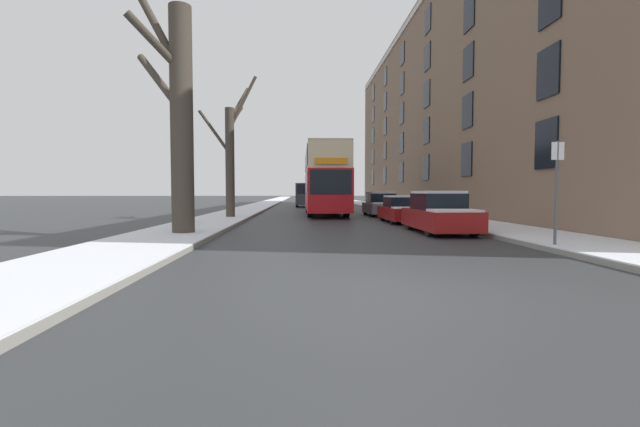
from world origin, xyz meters
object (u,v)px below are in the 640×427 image
(double_decker_bus, at_px, (325,177))
(parked_car_2, at_px, (381,205))
(pedestrian_left_sidewalk, at_px, (190,205))
(bare_tree_left_0, at_px, (179,111))
(parked_car_1, at_px, (404,210))
(parked_car_0, at_px, (439,214))
(oncoming_van, at_px, (306,194))
(bare_tree_left_1, at_px, (231,153))
(street_sign_post, at_px, (556,188))

(double_decker_bus, xyz_separation_m, parked_car_2, (3.41, -1.66, -1.76))
(parked_car_2, height_order, pedestrian_left_sidewalk, pedestrian_left_sidewalk)
(bare_tree_left_0, xyz_separation_m, parked_car_1, (8.97, 6.27, -3.51))
(parked_car_1, xyz_separation_m, parked_car_2, (0.00, 5.91, 0.06))
(parked_car_0, distance_m, oncoming_van, 27.87)
(bare_tree_left_1, relative_size, parked_car_1, 1.84)
(parked_car_0, bearing_deg, pedestrian_left_sidewalk, 160.62)
(parked_car_1, xyz_separation_m, pedestrian_left_sidewalk, (-9.80, -1.82, 0.29))
(bare_tree_left_1, xyz_separation_m, street_sign_post, (10.10, -12.80, -2.00))
(street_sign_post, bearing_deg, parked_car_2, 94.86)
(oncoming_van, bearing_deg, bare_tree_left_1, -102.35)
(bare_tree_left_0, distance_m, double_decker_bus, 15.01)
(parked_car_2, xyz_separation_m, street_sign_post, (1.36, -16.05, 0.89))
(street_sign_post, bearing_deg, bare_tree_left_0, 159.48)
(parked_car_0, bearing_deg, parked_car_2, 90.00)
(parked_car_0, bearing_deg, bare_tree_left_1, 137.77)
(parked_car_2, bearing_deg, bare_tree_left_0, -126.37)
(street_sign_post, bearing_deg, pedestrian_left_sidewalk, 143.32)
(parked_car_1, xyz_separation_m, oncoming_van, (-4.45, 22.24, 0.65))
(oncoming_van, relative_size, pedestrian_left_sidewalk, 2.96)
(bare_tree_left_0, relative_size, oncoming_van, 1.67)
(parked_car_0, distance_m, pedestrian_left_sidewalk, 10.40)
(parked_car_1, relative_size, oncoming_van, 0.86)
(parked_car_1, height_order, street_sign_post, street_sign_post)
(bare_tree_left_0, relative_size, bare_tree_left_1, 1.05)
(bare_tree_left_1, bearing_deg, oncoming_van, 77.65)
(parked_car_1, bearing_deg, street_sign_post, -82.33)
(bare_tree_left_0, height_order, parked_car_0, bare_tree_left_0)
(pedestrian_left_sidewalk, height_order, street_sign_post, street_sign_post)
(bare_tree_left_0, relative_size, parked_car_0, 1.86)
(parked_car_2, relative_size, pedestrian_left_sidewalk, 2.45)
(bare_tree_left_0, height_order, double_decker_bus, bare_tree_left_0)
(double_decker_bus, height_order, parked_car_2, double_decker_bus)
(parked_car_0, relative_size, parked_car_2, 1.08)
(parked_car_2, bearing_deg, street_sign_post, -85.14)
(parked_car_2, bearing_deg, oncoming_van, 105.25)
(double_decker_bus, distance_m, oncoming_van, 14.75)
(double_decker_bus, relative_size, parked_car_2, 2.82)
(double_decker_bus, height_order, parked_car_1, double_decker_bus)
(pedestrian_left_sidewalk, bearing_deg, bare_tree_left_1, -22.52)
(bare_tree_left_0, height_order, parked_car_2, bare_tree_left_0)
(double_decker_bus, relative_size, parked_car_1, 2.70)
(double_decker_bus, xyz_separation_m, pedestrian_left_sidewalk, (-6.39, -9.39, -1.54))
(parked_car_1, height_order, oncoming_van, oncoming_van)
(bare_tree_left_0, distance_m, pedestrian_left_sidewalk, 5.56)
(parked_car_0, height_order, pedestrian_left_sidewalk, pedestrian_left_sidewalk)
(bare_tree_left_0, distance_m, parked_car_1, 11.50)
(double_decker_bus, distance_m, pedestrian_left_sidewalk, 11.46)
(double_decker_bus, distance_m, parked_car_2, 4.18)
(bare_tree_left_1, distance_m, oncoming_van, 20.17)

